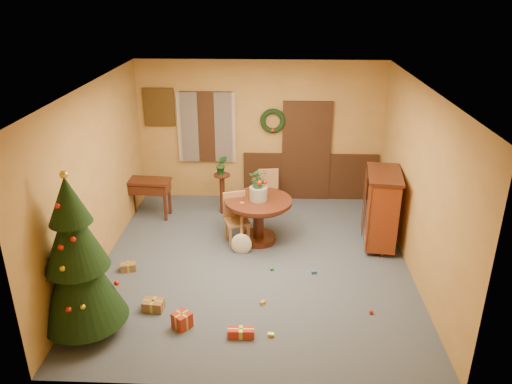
# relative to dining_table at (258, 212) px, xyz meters

# --- Properties ---
(room_envelope) EXTENTS (5.50, 5.50, 5.50)m
(room_envelope) POSITION_rel_dining_table_xyz_m (0.18, 1.95, 0.55)
(room_envelope) COLOR #343E4C
(room_envelope) RESTS_ON ground
(dining_table) EXTENTS (1.18, 1.18, 0.81)m
(dining_table) POSITION_rel_dining_table_xyz_m (0.00, 0.00, 0.00)
(dining_table) COLOR black
(dining_table) RESTS_ON floor
(urn) EXTENTS (0.31, 0.31, 0.23)m
(urn) POSITION_rel_dining_table_xyz_m (-0.00, 0.00, 0.36)
(urn) COLOR slate
(urn) RESTS_ON dining_table
(centerpiece_plant) EXTENTS (0.32, 0.28, 0.36)m
(centerpiece_plant) POSITION_rel_dining_table_xyz_m (-0.00, 0.00, 0.65)
(centerpiece_plant) COLOR #1E4C23
(centerpiece_plant) RESTS_ON urn
(chair_near) EXTENTS (0.50, 0.50, 0.92)m
(chair_near) POSITION_rel_dining_table_xyz_m (-0.40, -0.03, -0.07)
(chair_near) COLOR #9A683D
(chair_near) RESTS_ON floor
(chair_far) EXTENTS (0.44, 0.44, 0.90)m
(chair_far) POSITION_rel_dining_table_xyz_m (0.14, 1.38, -0.08)
(chair_far) COLOR #9A683D
(chair_far) RESTS_ON floor
(guitar) EXTENTS (0.49, 0.62, 0.81)m
(guitar) POSITION_rel_dining_table_xyz_m (-0.27, -0.45, -0.15)
(guitar) COLOR beige
(guitar) RESTS_ON floor
(plant_stand) EXTENTS (0.32, 0.32, 0.83)m
(plant_stand) POSITION_rel_dining_table_xyz_m (-0.76, 1.14, -0.05)
(plant_stand) COLOR black
(plant_stand) RESTS_ON floor
(stand_plant) EXTENTS (0.23, 0.19, 0.39)m
(stand_plant) POSITION_rel_dining_table_xyz_m (-0.76, 1.14, 0.46)
(stand_plant) COLOR #19471E
(stand_plant) RESTS_ON plant_stand
(christmas_tree) EXTENTS (1.10, 1.10, 2.28)m
(christmas_tree) POSITION_rel_dining_table_xyz_m (-2.18, -2.58, 0.51)
(christmas_tree) COLOR #382111
(christmas_tree) RESTS_ON floor
(writing_desk) EXTENTS (0.90, 0.50, 0.77)m
(writing_desk) POSITION_rel_dining_table_xyz_m (-2.18, 0.93, 0.02)
(writing_desk) COLOR black
(writing_desk) RESTS_ON floor
(sideboard) EXTENTS (0.69, 1.12, 1.35)m
(sideboard) POSITION_rel_dining_table_xyz_m (2.12, -0.04, 0.16)
(sideboard) COLOR #511809
(sideboard) RESTS_ON floor
(gift_a) EXTENTS (0.30, 0.23, 0.15)m
(gift_a) POSITION_rel_dining_table_xyz_m (-1.41, -2.09, -0.49)
(gift_a) COLOR brown
(gift_a) RESTS_ON floor
(gift_b) EXTENTS (0.30, 0.30, 0.22)m
(gift_b) POSITION_rel_dining_table_xyz_m (-0.94, -2.46, -0.46)
(gift_b) COLOR maroon
(gift_b) RESTS_ON floor
(gift_c) EXTENTS (0.27, 0.21, 0.13)m
(gift_c) POSITION_rel_dining_table_xyz_m (-2.06, -1.08, -0.50)
(gift_c) COLOR brown
(gift_c) RESTS_ON floor
(gift_d) EXTENTS (0.35, 0.15, 0.12)m
(gift_d) POSITION_rel_dining_table_xyz_m (-0.13, -2.62, -0.51)
(gift_d) COLOR maroon
(gift_d) RESTS_ON floor
(toy_a) EXTENTS (0.09, 0.06, 0.05)m
(toy_a) POSITION_rel_dining_table_xyz_m (0.93, -1.06, -0.54)
(toy_a) COLOR #235598
(toy_a) RESTS_ON floor
(toy_b) EXTENTS (0.06, 0.06, 0.06)m
(toy_b) POSITION_rel_dining_table_xyz_m (0.26, -0.99, -0.54)
(toy_b) COLOR green
(toy_b) RESTS_ON floor
(toy_c) EXTENTS (0.09, 0.09, 0.05)m
(toy_c) POSITION_rel_dining_table_xyz_m (0.13, -1.90, -0.54)
(toy_c) COLOR gold
(toy_c) RESTS_ON floor
(toy_d) EXTENTS (0.06, 0.06, 0.06)m
(toy_d) POSITION_rel_dining_table_xyz_m (1.66, -2.07, -0.54)
(toy_d) COLOR red
(toy_d) RESTS_ON floor
(toy_e) EXTENTS (0.08, 0.06, 0.05)m
(toy_e) POSITION_rel_dining_table_xyz_m (0.26, -2.61, -0.54)
(toy_e) COLOR gold
(toy_e) RESTS_ON floor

